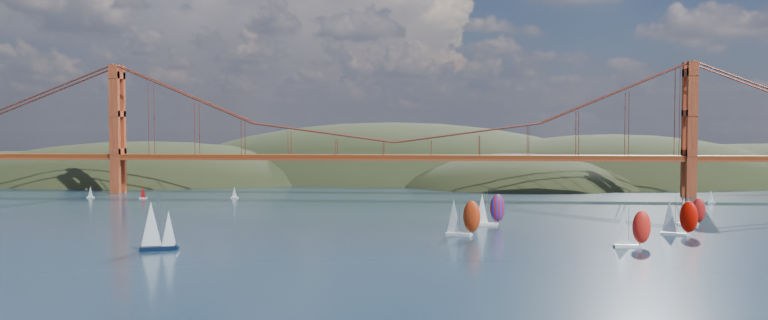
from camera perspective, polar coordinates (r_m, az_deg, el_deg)
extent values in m
plane|color=black|center=(137.16, -3.53, -9.41)|extent=(1200.00, 1200.00, 0.00)
ellipsoid|color=black|center=(425.44, -17.66, -2.94)|extent=(240.00, 140.00, 64.00)
ellipsoid|color=black|center=(436.23, 0.48, -3.43)|extent=(300.00, 180.00, 96.00)
ellipsoid|color=black|center=(415.41, 16.98, -3.35)|extent=(220.00, 140.00, 76.00)
ellipsoid|color=black|center=(377.11, 10.57, -3.12)|extent=(140.00, 110.00, 48.00)
ellipsoid|color=black|center=(491.70, -26.14, -1.95)|extent=(200.00, 140.00, 44.00)
cube|color=maroon|center=(313.74, 0.88, 0.26)|extent=(440.00, 7.00, 1.60)
cube|color=maroon|center=(313.79, 0.88, 0.04)|extent=(440.00, 7.00, 0.80)
cube|color=maroon|center=(342.10, -19.63, 2.22)|extent=(4.00, 8.50, 55.00)
cube|color=maroon|center=(329.14, 22.25, 2.18)|extent=(4.00, 8.50, 55.00)
cube|color=black|center=(180.74, -16.84, -6.46)|extent=(8.35, 4.88, 0.97)
cylinder|color=#99999E|center=(179.87, -16.73, -4.47)|extent=(0.12, 0.12, 11.64)
cone|color=white|center=(179.98, -17.32, -4.66)|extent=(5.78, 5.78, 10.24)
cone|color=white|center=(180.06, -16.08, -5.02)|extent=(4.13, 4.13, 8.15)
cube|color=silver|center=(196.90, 5.67, -5.66)|extent=(6.75, 3.34, 0.78)
cylinder|color=#99999E|center=(196.15, 5.77, -4.14)|extent=(0.10, 0.10, 9.75)
cone|color=white|center=(196.53, 5.34, -4.27)|extent=(4.41, 4.41, 8.58)
ellipsoid|color=red|center=(195.54, 6.70, -4.31)|extent=(5.11, 3.88, 8.19)
cube|color=white|center=(185.94, 18.02, -6.26)|extent=(6.27, 2.22, 0.74)
cylinder|color=#99999E|center=(185.36, 18.14, -4.74)|extent=(0.09, 0.09, 9.22)
cone|color=white|center=(184.97, 17.72, -4.89)|extent=(3.71, 3.71, 8.11)
ellipsoid|color=red|center=(186.42, 19.03, -4.85)|extent=(4.51, 3.05, 7.74)
cube|color=white|center=(210.41, 21.21, -5.29)|extent=(6.68, 4.17, 0.78)
cylinder|color=#99999E|center=(209.75, 21.32, -3.87)|extent=(0.10, 0.10, 9.72)
cone|color=white|center=(209.95, 20.92, -3.99)|extent=(4.75, 4.75, 8.55)
ellipsoid|color=red|center=(209.52, 22.21, -4.03)|extent=(5.29, 4.38, 8.17)
cube|color=white|center=(234.29, 22.10, -4.54)|extent=(5.62, 1.94, 0.66)
cylinder|color=#99999E|center=(233.87, 22.19, -3.45)|extent=(0.08, 0.08, 8.29)
cone|color=white|center=(233.61, 21.88, -3.55)|extent=(3.31, 3.31, 7.29)
ellipsoid|color=#AF1815|center=(234.58, 22.84, -3.54)|extent=(4.03, 2.70, 6.96)
cube|color=silver|center=(217.93, 7.77, -4.88)|extent=(6.55, 3.22, 0.76)
cylinder|color=#99999E|center=(217.43, 7.85, -3.54)|extent=(0.09, 0.09, 9.47)
cone|color=white|center=(217.05, 7.49, -3.68)|extent=(4.28, 4.28, 8.34)
ellipsoid|color=#B81605|center=(218.44, 8.64, -3.64)|extent=(4.96, 3.75, 7.96)
cube|color=silver|center=(322.18, -21.46, -2.67)|extent=(3.00, 1.00, 0.50)
cone|color=white|center=(321.99, -21.46, -2.25)|extent=(2.00, 2.00, 4.20)
cube|color=silver|center=(312.25, -17.88, -2.77)|extent=(3.00, 1.00, 0.50)
cone|color=red|center=(312.05, -17.89, -2.34)|extent=(2.00, 2.00, 4.20)
cube|color=silver|center=(304.01, -11.33, -2.84)|extent=(3.00, 1.00, 0.50)
cone|color=white|center=(303.80, -11.33, -2.40)|extent=(2.00, 2.00, 4.20)
cube|color=silver|center=(306.52, 23.65, -2.96)|extent=(3.00, 1.00, 0.50)
cone|color=white|center=(306.32, 23.66, -2.52)|extent=(2.00, 2.00, 4.20)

